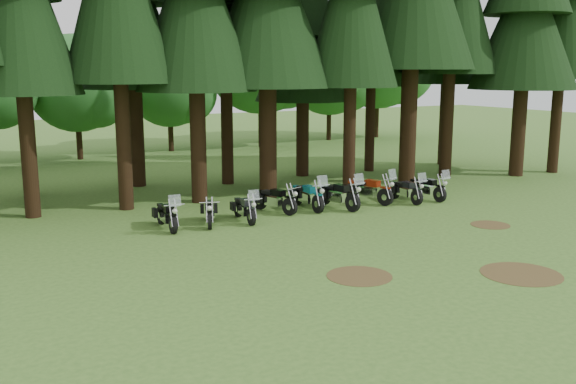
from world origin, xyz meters
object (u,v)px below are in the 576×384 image
motorcycle_0 (167,216)px  motorcycle_7 (405,191)px  motorcycle_2 (245,209)px  motorcycle_4 (307,196)px  motorcycle_5 (338,195)px  motorcycle_3 (274,200)px  motorcycle_1 (209,212)px  motorcycle_8 (427,188)px  motorcycle_6 (369,191)px

motorcycle_0 → motorcycle_7: 10.34m
motorcycle_2 → motorcycle_4: size_ratio=0.89×
motorcycle_2 → motorcycle_7: 7.44m
motorcycle_5 → motorcycle_3: bearing=157.5°
motorcycle_1 → motorcycle_8: 9.97m
motorcycle_4 → motorcycle_8: bearing=-7.6°
motorcycle_4 → motorcycle_5: motorcycle_5 is taller
motorcycle_1 → motorcycle_4: size_ratio=0.84×
motorcycle_6 → motorcycle_8: motorcycle_6 is taller
motorcycle_5 → motorcycle_7: motorcycle_5 is taller
motorcycle_1 → motorcycle_7: bearing=19.1°
motorcycle_2 → motorcycle_3: size_ratio=0.98×
motorcycle_5 → motorcycle_4: bearing=148.1°
motorcycle_6 → motorcycle_5: bearing=171.9°
motorcycle_1 → motorcycle_6: (7.30, 0.32, 0.08)m
motorcycle_0 → motorcycle_2: bearing=-2.6°
motorcycle_1 → motorcycle_6: motorcycle_6 is taller
motorcycle_0 → motorcycle_6: 8.86m
motorcycle_3 → motorcycle_7: size_ratio=1.00×
motorcycle_3 → motorcycle_0: bearing=167.5°
motorcycle_6 → motorcycle_7: (1.47, -0.59, -0.06)m
motorcycle_1 → motorcycle_3: (2.98, 0.63, 0.03)m
motorcycle_0 → motorcycle_4: size_ratio=0.92×
motorcycle_3 → motorcycle_6: size_ratio=0.90×
motorcycle_7 → motorcycle_8: (1.19, 0.02, 0.01)m
motorcycle_2 → motorcycle_6: (5.97, 0.48, 0.07)m
motorcycle_4 → motorcycle_6: 2.89m
motorcycle_1 → motorcycle_2: motorcycle_2 is taller
motorcycle_3 → motorcycle_5: bearing=-31.9°
motorcycle_4 → motorcycle_6: (2.89, -0.19, 0.01)m
motorcycle_3 → motorcycle_4: motorcycle_4 is taller
motorcycle_3 → motorcycle_4: (1.43, -0.11, 0.04)m
motorcycle_2 → motorcycle_4: bearing=17.9°
motorcycle_0 → motorcycle_1: (1.56, -0.09, -0.03)m
motorcycle_6 → motorcycle_8: (2.66, -0.57, -0.05)m
motorcycle_3 → motorcycle_6: motorcycle_6 is taller
motorcycle_0 → motorcycle_4: 5.99m
motorcycle_0 → motorcycle_7: (10.33, -0.36, -0.01)m
motorcycle_0 → motorcycle_1: motorcycle_0 is taller
motorcycle_2 → motorcycle_4: (3.08, 0.67, 0.06)m
motorcycle_2 → motorcycle_6: size_ratio=0.88×
motorcycle_0 → motorcycle_8: 11.52m
motorcycle_6 → motorcycle_7: 1.59m
motorcycle_0 → motorcycle_7: motorcycle_0 is taller
motorcycle_2 → motorcycle_4: 3.15m
motorcycle_3 → motorcycle_7: 5.86m
motorcycle_3 → motorcycle_2: bearing=-173.8°
motorcycle_1 → motorcycle_2: size_ratio=0.94×
motorcycle_0 → motorcycle_3: 4.57m
motorcycle_5 → motorcycle_1: bearing=170.7°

